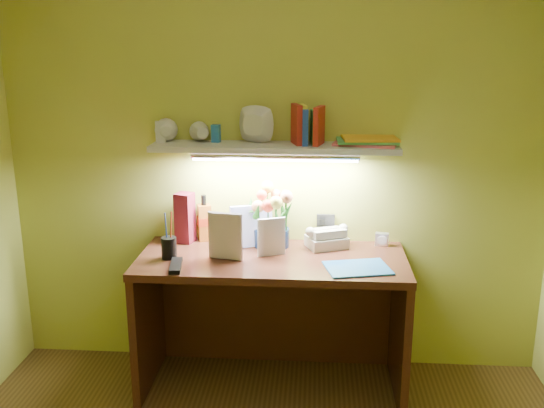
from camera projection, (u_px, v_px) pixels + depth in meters
The scene contains 13 objects.
desk at pixel (272, 323), 3.25m from camera, with size 1.40×0.60×0.75m, color #33160E.
flower_bouquet at pixel (272, 216), 3.29m from camera, with size 0.22×0.22×0.34m, color #0A1833, non-canonical shape.
telephone at pixel (327, 236), 3.30m from camera, with size 0.20×0.15×0.12m, color beige, non-canonical shape.
desk_clock at pixel (382, 239), 3.33m from camera, with size 0.07×0.04×0.07m, color silver.
whisky_bottle at pixel (204, 218), 3.40m from camera, with size 0.07×0.07×0.26m, color #A45114, non-canonical shape.
whisky_box at pixel (185, 218), 3.36m from camera, with size 0.09×0.09×0.28m, color maroon.
pen_cup at pixel (169, 241), 3.12m from camera, with size 0.08×0.08×0.19m, color black.
art_card at pixel (252, 226), 3.31m from camera, with size 0.23×0.05×0.23m, color white, non-canonical shape.
tv_remote at pixel (176, 266), 3.01m from camera, with size 0.05×0.19×0.02m, color black.
blue_folder at pixel (357, 268), 2.99m from camera, with size 0.31×0.23×0.01m, color #226BB5.
desk_book_a at pixel (208, 235), 3.12m from camera, with size 0.19×0.02×0.25m, color beige.
desk_book_b at pixel (258, 238), 3.13m from camera, with size 0.15×0.02×0.21m, color silver.
wall_shelf at pixel (276, 140), 3.18m from camera, with size 1.31×0.32×0.24m.
Camera 1 is at (0.22, -1.77, 1.84)m, focal length 40.00 mm.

